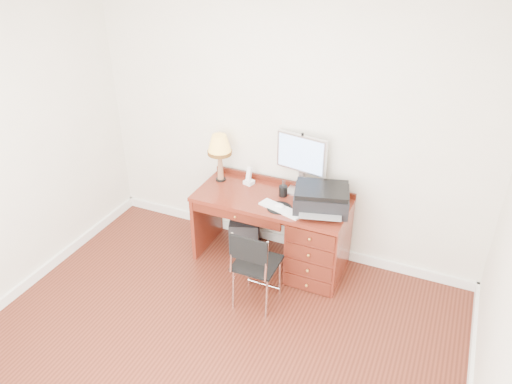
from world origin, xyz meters
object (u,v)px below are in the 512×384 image
at_px(leg_lamp, 219,148).
at_px(chair, 254,261).
at_px(desk, 302,234).
at_px(printer, 321,198).
at_px(monitor, 301,157).
at_px(equipment_box, 245,233).
at_px(phone, 249,179).

distance_m(leg_lamp, chair, 1.25).
xyz_separation_m(desk, printer, (0.17, -0.00, 0.45)).
distance_m(monitor, chair, 1.11).
bearing_deg(equipment_box, printer, -26.86).
bearing_deg(desk, equipment_box, 171.80).
relative_size(desk, equipment_box, 4.24).
bearing_deg(desk, monitor, 118.71).
bearing_deg(equipment_box, chair, -79.64).
xyz_separation_m(monitor, phone, (-0.51, -0.07, -0.32)).
xyz_separation_m(desk, equipment_box, (-0.67, 0.10, -0.24)).
bearing_deg(chair, monitor, 84.14).
bearing_deg(equipment_box, desk, -28.24).
bearing_deg(chair, printer, 60.00).
bearing_deg(phone, chair, -47.32).
distance_m(monitor, equipment_box, 1.10).
relative_size(monitor, equipment_box, 1.68).
xyz_separation_m(monitor, chair, (-0.09, -0.91, -0.63)).
height_order(printer, leg_lamp, leg_lamp).
bearing_deg(monitor, desk, -51.38).
height_order(monitor, phone, monitor).
height_order(phone, chair, phone).
xyz_separation_m(printer, leg_lamp, (-1.11, 0.12, 0.26)).
bearing_deg(chair, equipment_box, 120.06).
xyz_separation_m(phone, chair, (0.43, -0.84, -0.31)).
xyz_separation_m(desk, monitor, (-0.13, 0.23, 0.71)).
distance_m(desk, leg_lamp, 1.18).
bearing_deg(chair, desk, 72.08).
bearing_deg(printer, equipment_box, 158.37).
relative_size(printer, chair, 0.72).
distance_m(leg_lamp, phone, 0.43).
xyz_separation_m(printer, chair, (-0.38, -0.67, -0.37)).
height_order(desk, printer, printer).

